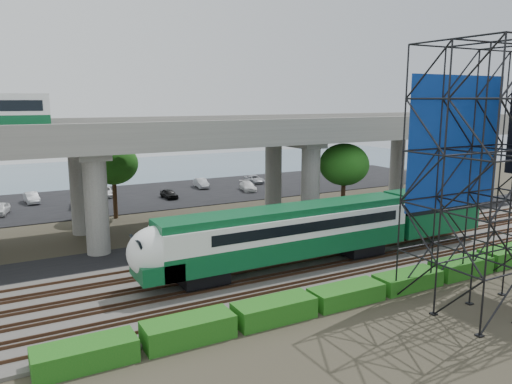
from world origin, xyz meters
TOP-DOWN VIEW (x-y plane):
  - ground at (0.00, 0.00)m, footprint 140.00×140.00m
  - ballast_bed at (0.00, 2.00)m, footprint 90.00×12.00m
  - service_road at (0.00, 10.50)m, footprint 90.00×5.00m
  - parking_lot at (0.00, 34.00)m, footprint 90.00×18.00m
  - harbor_water at (0.00, 56.00)m, footprint 140.00×40.00m
  - rail_tracks at (0.00, 2.00)m, footprint 90.00×9.52m
  - commuter_train at (3.02, 2.00)m, footprint 29.30×3.06m
  - overpass at (-1.35, 16.00)m, footprint 80.00×12.00m
  - scaffold_tower at (8.79, -7.98)m, footprint 9.36×6.36m
  - hedge_strip at (1.01, -4.30)m, footprint 34.60×1.80m
  - trees at (-4.67, 16.17)m, footprint 40.94×16.94m
  - suv at (-4.21, 9.91)m, footprint 5.79×3.20m
  - parked_cars at (-0.36, 33.53)m, footprint 34.98×9.54m

SIDE VIEW (x-z plane):
  - ground at x=0.00m, z-range 0.00..0.00m
  - harbor_water at x=0.00m, z-range 0.00..0.03m
  - service_road at x=0.00m, z-range 0.00..0.08m
  - parking_lot at x=0.00m, z-range 0.00..0.08m
  - ballast_bed at x=0.00m, z-range 0.00..0.20m
  - rail_tracks at x=0.00m, z-range 0.20..0.36m
  - hedge_strip at x=1.01m, z-range -0.04..1.16m
  - parked_cars at x=-0.36m, z-range 0.04..1.32m
  - suv at x=-4.21m, z-range 0.08..1.61m
  - commuter_train at x=3.02m, z-range 0.73..5.03m
  - trees at x=-4.67m, z-range 1.73..9.42m
  - scaffold_tower at x=8.79m, z-range -0.03..14.97m
  - overpass at x=-1.35m, z-range 2.01..14.41m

